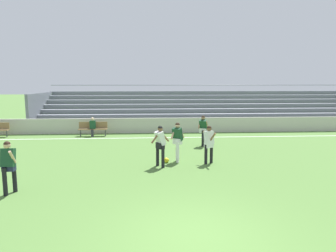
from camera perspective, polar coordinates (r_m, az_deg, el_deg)
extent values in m
plane|color=#517A38|center=(7.30, 5.12, -19.86)|extent=(160.00, 160.00, 0.00)
cube|color=white|center=(18.94, -0.49, -2.18)|extent=(44.00, 0.12, 0.01)
cube|color=#BCB7AD|center=(20.69, -0.77, 0.12)|extent=(48.00, 0.16, 1.02)
cube|color=#9EA3AD|center=(22.23, 8.60, 0.12)|extent=(26.22, 0.36, 0.08)
cube|color=slate|center=(22.06, 8.71, -0.37)|extent=(26.22, 0.04, 0.32)
cube|color=#9EA3AD|center=(22.94, 8.22, 1.20)|extent=(26.22, 0.36, 0.08)
cube|color=slate|center=(22.76, 8.31, 0.73)|extent=(26.22, 0.04, 0.32)
cube|color=#9EA3AD|center=(23.65, 7.85, 2.21)|extent=(26.22, 0.36, 0.08)
cube|color=slate|center=(23.48, 7.94, 1.76)|extent=(26.22, 0.04, 0.32)
cube|color=#9EA3AD|center=(24.38, 7.51, 3.16)|extent=(26.22, 0.36, 0.08)
cube|color=slate|center=(24.20, 7.59, 2.73)|extent=(26.22, 0.04, 0.32)
cube|color=#9EA3AD|center=(25.11, 7.18, 4.05)|extent=(26.22, 0.36, 0.08)
cube|color=slate|center=(24.92, 7.26, 3.65)|extent=(26.22, 0.04, 0.32)
cube|color=#9EA3AD|center=(25.85, 6.87, 4.90)|extent=(26.22, 0.36, 0.08)
cube|color=slate|center=(25.66, 6.95, 4.51)|extent=(26.22, 0.04, 0.32)
cube|color=#9EA3AD|center=(26.59, 6.58, 5.70)|extent=(26.22, 0.36, 0.08)
cube|color=slate|center=(26.40, 6.65, 5.32)|extent=(26.22, 0.04, 0.32)
cube|color=#9EA3AD|center=(27.34, 6.31, 6.45)|extent=(26.22, 0.36, 0.08)
cube|color=slate|center=(27.15, 6.37, 6.09)|extent=(26.22, 0.04, 0.32)
cube|color=slate|center=(25.69, -22.53, 2.86)|extent=(0.20, 5.77, 2.60)
cylinder|color=slate|center=(27.57, 6.24, 7.61)|extent=(26.22, 0.06, 0.06)
cylinder|color=#47474C|center=(21.60, -27.91, -1.26)|extent=(0.07, 0.07, 0.45)
cube|color=olive|center=(19.97, -13.86, -0.58)|extent=(1.80, 0.40, 0.06)
cube|color=olive|center=(20.11, -13.80, 0.20)|extent=(1.80, 0.05, 0.40)
cylinder|color=#47474C|center=(20.16, -16.02, -1.23)|extent=(0.07, 0.07, 0.45)
cylinder|color=#47474C|center=(19.88, -11.63, -1.21)|extent=(0.07, 0.07, 0.45)
cylinder|color=#2D2D38|center=(19.79, -13.95, -1.32)|extent=(0.16, 0.16, 0.45)
cube|color=#194228|center=(19.93, -13.89, 0.24)|extent=(0.36, 0.24, 0.52)
sphere|color=beige|center=(19.88, -13.93, 1.28)|extent=(0.21, 0.21, 0.21)
cylinder|color=black|center=(12.61, -1.96, -5.45)|extent=(0.13, 0.13, 0.90)
cylinder|color=black|center=(12.33, -0.95, -5.77)|extent=(0.13, 0.13, 0.90)
cube|color=black|center=(12.37, -1.47, -3.67)|extent=(0.37, 0.42, 0.24)
cube|color=white|center=(12.31, -1.47, -2.31)|extent=(0.50, 0.51, 0.60)
cylinder|color=brown|center=(12.41, -0.60, -2.05)|extent=(0.39, 0.28, 0.43)
cylinder|color=brown|center=(12.21, -2.36, -2.22)|extent=(0.39, 0.28, 0.43)
sphere|color=brown|center=(12.25, -1.48, -0.54)|extent=(0.21, 0.21, 0.21)
sphere|color=black|center=(12.24, -1.48, -0.44)|extent=(0.20, 0.20, 0.20)
cylinder|color=white|center=(13.36, 1.72, -4.60)|extent=(0.13, 0.13, 0.93)
cylinder|color=white|center=(13.11, 1.82, -4.85)|extent=(0.13, 0.13, 0.93)
cube|color=white|center=(13.14, 1.78, -2.84)|extent=(0.42, 0.39, 0.24)
cube|color=#194228|center=(13.09, 1.79, -1.56)|extent=(0.52, 0.51, 0.60)
cylinder|color=#D6A884|center=(13.15, 2.60, -1.35)|extent=(0.27, 0.35, 0.46)
cylinder|color=#D6A884|center=(13.02, 0.97, -1.43)|extent=(0.27, 0.35, 0.46)
sphere|color=#D6A884|center=(13.03, 1.80, 0.11)|extent=(0.21, 0.21, 0.21)
sphere|color=black|center=(13.03, 1.80, 0.20)|extent=(0.20, 0.20, 0.20)
cylinder|color=black|center=(12.97, 7.10, -5.27)|extent=(0.13, 0.13, 0.83)
cylinder|color=black|center=(13.16, 8.10, -5.10)|extent=(0.13, 0.13, 0.83)
cube|color=white|center=(12.98, 7.64, -3.48)|extent=(0.42, 0.37, 0.24)
cube|color=white|center=(12.92, 7.66, -2.18)|extent=(0.47, 0.44, 0.58)
cylinder|color=brown|center=(13.06, 7.06, -1.89)|extent=(0.26, 0.37, 0.45)
cylinder|color=brown|center=(12.77, 8.29, -2.14)|extent=(0.26, 0.37, 0.45)
sphere|color=brown|center=(12.86, 7.70, -0.49)|extent=(0.21, 0.21, 0.21)
sphere|color=black|center=(12.86, 7.70, -0.40)|extent=(0.20, 0.20, 0.20)
cylinder|color=black|center=(16.68, 6.53, -2.16)|extent=(0.13, 0.13, 0.87)
cylinder|color=black|center=(16.40, 6.52, -2.34)|extent=(0.13, 0.13, 0.87)
cube|color=white|center=(16.47, 6.55, -0.83)|extent=(0.42, 0.34, 0.24)
cube|color=#194228|center=(16.42, 6.57, 0.20)|extent=(0.50, 0.51, 0.60)
cylinder|color=#A87A5B|center=(16.44, 7.26, 0.33)|extent=(0.22, 0.41, 0.43)
cylinder|color=#A87A5B|center=(16.39, 5.88, 0.33)|extent=(0.22, 0.41, 0.43)
sphere|color=#A87A5B|center=(16.37, 6.59, 1.54)|extent=(0.21, 0.21, 0.21)
sphere|color=black|center=(16.37, 6.59, 1.61)|extent=(0.20, 0.20, 0.20)
cylinder|color=black|center=(10.61, -28.18, -9.18)|extent=(0.13, 0.13, 0.87)
cylinder|color=black|center=(10.83, -26.76, -8.74)|extent=(0.13, 0.13, 0.87)
cube|color=#232847|center=(10.61, -27.61, -6.81)|extent=(0.36, 0.22, 0.24)
cube|color=#194228|center=(10.54, -27.72, -5.23)|extent=(0.38, 0.33, 0.59)
cylinder|color=#D6A884|center=(10.70, -28.38, -4.87)|extent=(0.08, 0.38, 0.46)
cylinder|color=#D6A884|center=(10.36, -27.07, -5.19)|extent=(0.08, 0.38, 0.46)
sphere|color=#D6A884|center=(10.46, -27.86, -3.18)|extent=(0.21, 0.21, 0.21)
sphere|color=black|center=(10.46, -27.87, -3.07)|extent=(0.20, 0.20, 0.20)
sphere|color=yellow|center=(13.15, -0.29, -6.40)|extent=(0.22, 0.22, 0.22)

